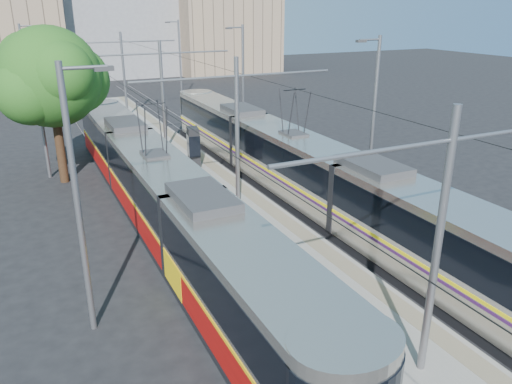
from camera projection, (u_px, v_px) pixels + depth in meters
ground at (334, 301)px, 16.71m from camera, size 160.00×160.00×0.00m
platform at (180, 163)px, 31.01m from camera, size 4.00×50.00×0.30m
tactile_strip_left at (157, 163)px, 30.36m from camera, size 0.70×50.00×0.01m
tactile_strip_right at (202, 157)px, 31.54m from camera, size 0.70×50.00×0.01m
rails at (180, 165)px, 31.05m from camera, size 8.71×70.00×0.03m
tram_left at (157, 190)px, 21.91m from camera, size 2.43×29.94×5.50m
tram_right at (293, 162)px, 25.32m from camera, size 2.43×31.32×5.50m
catenary at (192, 100)px, 27.07m from camera, size 9.20×70.00×7.00m
street_lamps at (158, 88)px, 32.97m from camera, size 15.18×38.22×8.00m
shelter at (194, 146)px, 29.39m from camera, size 0.84×1.17×2.36m
tree at (57, 78)px, 26.46m from camera, size 5.80×5.37×8.43m
building_centre at (117, 20)px, 70.59m from camera, size 18.36×14.28×14.74m
building_right at (225, 30)px, 71.68m from camera, size 14.28×10.20×12.05m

